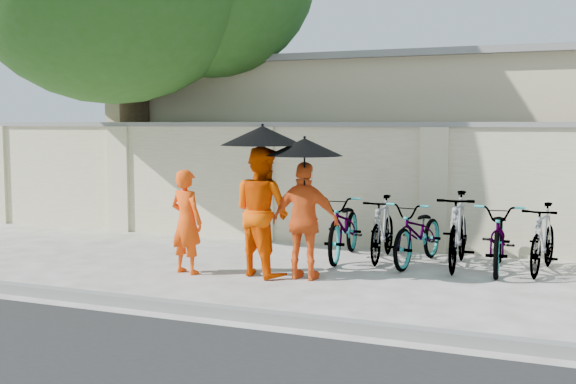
% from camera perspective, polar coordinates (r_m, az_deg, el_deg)
% --- Properties ---
extents(ground, '(80.00, 80.00, 0.00)m').
position_cam_1_polar(ground, '(9.60, -4.19, -6.96)').
color(ground, silver).
extents(kerb, '(40.00, 0.16, 0.12)m').
position_cam_1_polar(kerb, '(8.14, -9.64, -8.84)').
color(kerb, slate).
rests_on(kerb, ground).
extents(compound_wall, '(20.00, 0.30, 2.00)m').
position_cam_1_polar(compound_wall, '(12.06, 6.93, 0.37)').
color(compound_wall, beige).
rests_on(compound_wall, ground).
extents(building_behind, '(14.00, 6.00, 3.20)m').
position_cam_1_polar(building_behind, '(15.53, 14.32, 3.59)').
color(building_behind, '#BEAE8A').
rests_on(building_behind, ground).
extents(monk_left, '(0.59, 0.46, 1.43)m').
position_cam_1_polar(monk_left, '(9.98, -8.03, -2.33)').
color(monk_left, '#FF480A').
rests_on(monk_left, ground).
extents(monk_center, '(1.05, 0.95, 1.75)m').
position_cam_1_polar(monk_center, '(9.74, -2.08, -1.53)').
color(monk_center, '#F64E00').
rests_on(monk_center, ground).
extents(parasol_center, '(1.12, 1.12, 1.03)m').
position_cam_1_polar(parasol_center, '(9.57, -2.03, 4.48)').
color(parasol_center, black).
rests_on(parasol_center, ground).
extents(monk_right, '(0.92, 0.39, 1.56)m').
position_cam_1_polar(monk_right, '(9.49, 1.37, -2.31)').
color(monk_right, '#EF5819').
rests_on(monk_right, ground).
extents(parasol_right, '(1.00, 1.00, 0.99)m').
position_cam_1_polar(parasol_right, '(9.32, 1.32, 3.57)').
color(parasol_right, black).
rests_on(parasol_right, ground).
extents(bike_0, '(0.88, 1.98, 1.01)m').
position_cam_1_polar(bike_0, '(11.00, 4.50, -2.70)').
color(bike_0, gray).
rests_on(bike_0, ground).
extents(bike_1, '(0.57, 1.65, 0.97)m').
position_cam_1_polar(bike_1, '(10.92, 7.48, -2.88)').
color(bike_1, gray).
rests_on(bike_1, ground).
extents(bike_2, '(0.87, 1.86, 0.94)m').
position_cam_1_polar(bike_2, '(10.70, 10.30, -3.17)').
color(bike_2, gray).
rests_on(bike_2, ground).
extents(bike_3, '(0.59, 1.83, 1.08)m').
position_cam_1_polar(bike_3, '(10.55, 13.29, -2.97)').
color(bike_3, gray).
rests_on(bike_3, ground).
extents(bike_4, '(0.79, 1.90, 0.97)m').
position_cam_1_polar(bike_4, '(10.51, 16.38, -3.37)').
color(bike_4, gray).
rests_on(bike_4, ground).
extents(bike_5, '(0.65, 1.64, 0.96)m').
position_cam_1_polar(bike_5, '(10.52, 19.50, -3.50)').
color(bike_5, gray).
rests_on(bike_5, ground).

